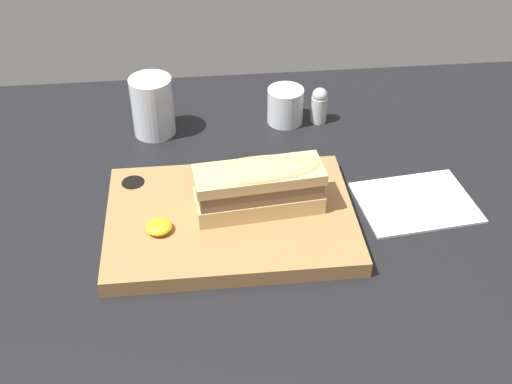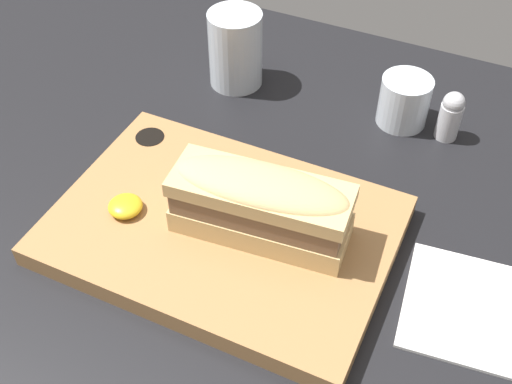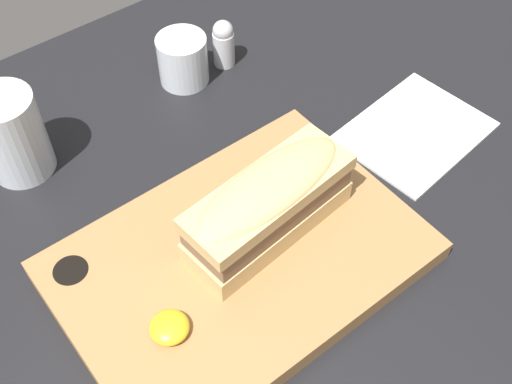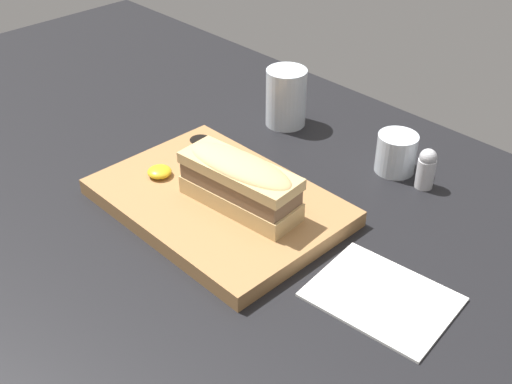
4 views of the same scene
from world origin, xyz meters
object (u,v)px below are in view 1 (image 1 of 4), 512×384
serving_board (230,220)px  salt_shaker (319,105)px  napkin (416,202)px  water_glass (153,110)px  sandwich (259,185)px  wine_glass (285,107)px

serving_board → salt_shaker: (18.62, 28.39, 2.24)cm
napkin → water_glass: bearing=148.7°
serving_board → napkin: (29.61, 2.56, -1.08)cm
sandwich → water_glass: size_ratio=1.79×
serving_board → wine_glass: size_ratio=5.52×
water_glass → serving_board: bearing=-66.9°
salt_shaker → napkin: bearing=-67.0°
serving_board → salt_shaker: size_ratio=5.33×
serving_board → sandwich: size_ratio=1.90×
salt_shaker → wine_glass: bearing=174.3°
water_glass → wine_glass: bearing=3.0°
water_glass → napkin: water_glass is taller
sandwich → water_glass: water_glass is taller
sandwich → salt_shaker: 31.08cm
water_glass → salt_shaker: size_ratio=1.57×
salt_shaker → water_glass: bearing=-178.8°
napkin → salt_shaker: (-10.98, 25.82, 3.32)cm
wine_glass → napkin: (17.23, -26.44, -2.91)cm
sandwich → napkin: sandwich is taller
wine_glass → napkin: wine_glass is taller
sandwich → napkin: bearing=3.7°
serving_board → wine_glass: wine_glass is taller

